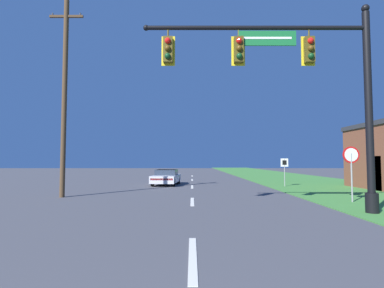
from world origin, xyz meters
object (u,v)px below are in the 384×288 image
(signal_mast, at_px, (306,83))
(stop_sign, at_px, (351,161))
(route_sign_post, at_px, (284,166))
(utility_pole_near, at_px, (64,94))
(car_ahead, at_px, (166,177))

(signal_mast, bearing_deg, stop_sign, 42.97)
(route_sign_post, bearing_deg, utility_pole_near, -154.85)
(signal_mast, height_order, car_ahead, signal_mast)
(car_ahead, bearing_deg, signal_mast, -64.72)
(stop_sign, xyz_separation_m, utility_pole_near, (-14.01, 2.08, 3.58))
(stop_sign, distance_m, utility_pole_near, 14.61)
(car_ahead, height_order, route_sign_post, route_sign_post)
(stop_sign, height_order, utility_pole_near, utility_pole_near)
(signal_mast, xyz_separation_m, route_sign_post, (2.64, 11.31, -3.20))
(route_sign_post, bearing_deg, car_ahead, 168.25)
(utility_pole_near, bearing_deg, stop_sign, -8.44)
(signal_mast, bearing_deg, route_sign_post, 76.86)
(signal_mast, relative_size, utility_pole_near, 0.80)
(signal_mast, height_order, route_sign_post, signal_mast)
(car_ahead, height_order, stop_sign, stop_sign)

